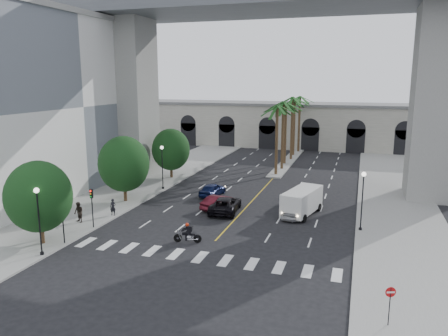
% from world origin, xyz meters
% --- Properties ---
extents(ground, '(140.00, 140.00, 0.00)m').
position_xyz_m(ground, '(0.00, 0.00, 0.00)').
color(ground, black).
rests_on(ground, ground).
extents(sidewalk_left, '(8.00, 100.00, 0.15)m').
position_xyz_m(sidewalk_left, '(-15.00, 15.00, 0.07)').
color(sidewalk_left, gray).
rests_on(sidewalk_left, ground).
extents(sidewalk_right, '(8.00, 100.00, 0.15)m').
position_xyz_m(sidewalk_right, '(15.00, 15.00, 0.07)').
color(sidewalk_right, gray).
rests_on(sidewalk_right, ground).
extents(median, '(2.00, 24.00, 0.20)m').
position_xyz_m(median, '(0.00, 38.00, 0.10)').
color(median, gray).
rests_on(median, ground).
extents(building_left, '(16.50, 32.50, 20.60)m').
position_xyz_m(building_left, '(-27.00, 12.00, 10.31)').
color(building_left, white).
rests_on(building_left, ground).
extents(pier_building, '(71.00, 10.50, 8.50)m').
position_xyz_m(pier_building, '(0.00, 55.00, 4.27)').
color(pier_building, beige).
rests_on(pier_building, ground).
extents(bridge, '(75.00, 13.00, 26.00)m').
position_xyz_m(bridge, '(3.42, 22.00, 18.51)').
color(bridge, gray).
rests_on(bridge, ground).
extents(palm_a, '(3.20, 3.20, 10.30)m').
position_xyz_m(palm_a, '(0.00, 28.00, 9.10)').
color(palm_a, '#47331E').
rests_on(palm_a, ground).
extents(palm_b, '(3.20, 3.20, 10.60)m').
position_xyz_m(palm_b, '(0.10, 32.00, 9.37)').
color(palm_b, '#47331E').
rests_on(palm_b, ground).
extents(palm_c, '(3.20, 3.20, 10.10)m').
position_xyz_m(palm_c, '(-0.20, 36.00, 8.91)').
color(palm_c, '#47331E').
rests_on(palm_c, ground).
extents(palm_d, '(3.20, 3.20, 10.90)m').
position_xyz_m(palm_d, '(0.15, 40.00, 9.65)').
color(palm_d, '#47331E').
rests_on(palm_d, ground).
extents(palm_e, '(3.20, 3.20, 10.40)m').
position_xyz_m(palm_e, '(-0.10, 44.00, 9.19)').
color(palm_e, '#47331E').
rests_on(palm_e, ground).
extents(palm_f, '(3.20, 3.20, 10.70)m').
position_xyz_m(palm_f, '(0.20, 48.00, 9.46)').
color(palm_f, '#47331E').
rests_on(palm_f, ground).
extents(street_tree_near, '(5.20, 5.20, 6.89)m').
position_xyz_m(street_tree_near, '(-13.00, -3.00, 4.02)').
color(street_tree_near, '#382616').
rests_on(street_tree_near, ground).
extents(street_tree_mid, '(5.44, 5.44, 7.21)m').
position_xyz_m(street_tree_mid, '(-13.00, 10.00, 4.21)').
color(street_tree_mid, '#382616').
rests_on(street_tree_mid, ground).
extents(street_tree_far, '(5.04, 5.04, 6.68)m').
position_xyz_m(street_tree_far, '(-13.00, 22.00, 3.90)').
color(street_tree_far, '#382616').
rests_on(street_tree_far, ground).
extents(lamp_post_left_near, '(0.40, 0.40, 5.35)m').
position_xyz_m(lamp_post_left_near, '(-11.40, -5.00, 3.22)').
color(lamp_post_left_near, black).
rests_on(lamp_post_left_near, ground).
extents(lamp_post_left_far, '(0.40, 0.40, 5.35)m').
position_xyz_m(lamp_post_left_far, '(-11.40, 16.00, 3.22)').
color(lamp_post_left_far, black).
rests_on(lamp_post_left_far, ground).
extents(lamp_post_right, '(0.40, 0.40, 5.35)m').
position_xyz_m(lamp_post_right, '(11.40, 8.00, 3.22)').
color(lamp_post_right, black).
rests_on(lamp_post_right, ground).
extents(traffic_signal_near, '(0.25, 0.18, 3.65)m').
position_xyz_m(traffic_signal_near, '(-11.30, -2.50, 2.51)').
color(traffic_signal_near, black).
rests_on(traffic_signal_near, ground).
extents(traffic_signal_far, '(0.25, 0.18, 3.65)m').
position_xyz_m(traffic_signal_far, '(-11.30, 1.50, 2.51)').
color(traffic_signal_far, black).
rests_on(traffic_signal_far, ground).
extents(motorcycle_rider, '(2.29, 0.70, 1.67)m').
position_xyz_m(motorcycle_rider, '(-1.98, 1.04, 0.75)').
color(motorcycle_rider, black).
rests_on(motorcycle_rider, ground).
extents(car_a, '(2.04, 4.23, 1.39)m').
position_xyz_m(car_a, '(5.21, 10.16, 0.70)').
color(car_a, '#A2A3A7').
rests_on(car_a, ground).
extents(car_b, '(2.83, 4.62, 1.44)m').
position_xyz_m(car_b, '(-2.58, 10.64, 0.72)').
color(car_b, '#440D17').
rests_on(car_b, ground).
extents(car_c, '(3.09, 5.79, 1.55)m').
position_xyz_m(car_c, '(-1.60, 9.87, 0.77)').
color(car_c, black).
rests_on(car_c, ground).
extents(car_d, '(3.47, 6.18, 1.69)m').
position_xyz_m(car_d, '(4.97, 14.83, 0.85)').
color(car_d, slate).
rests_on(car_d, ground).
extents(car_e, '(2.23, 4.50, 1.48)m').
position_xyz_m(car_e, '(-4.84, 15.27, 0.74)').
color(car_e, '#0D1741').
rests_on(car_e, ground).
extents(cargo_van, '(3.52, 6.27, 2.52)m').
position_xyz_m(cargo_van, '(5.82, 11.25, 1.40)').
color(cargo_van, silver).
rests_on(cargo_van, ground).
extents(pedestrian_a, '(0.63, 0.45, 1.62)m').
position_xyz_m(pedestrian_a, '(-11.50, 5.10, 0.96)').
color(pedestrian_a, black).
rests_on(pedestrian_a, sidewalk_left).
extents(pedestrian_b, '(1.14, 1.04, 1.92)m').
position_xyz_m(pedestrian_b, '(-13.32, 2.26, 1.11)').
color(pedestrian_b, black).
rests_on(pedestrian_b, sidewalk_left).
extents(do_not_enter_sign, '(0.55, 0.23, 2.36)m').
position_xyz_m(do_not_enter_sign, '(13.00, -7.26, 1.72)').
color(do_not_enter_sign, black).
rests_on(do_not_enter_sign, ground).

